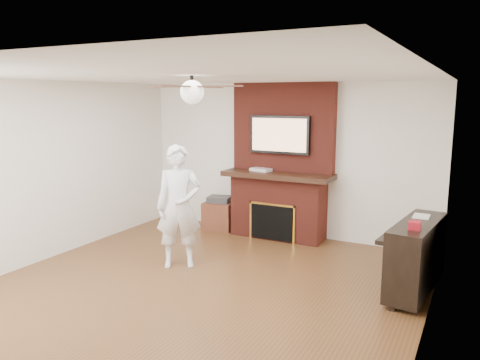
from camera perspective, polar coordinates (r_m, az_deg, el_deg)
The scene contains 11 objects.
room_shell at distance 5.34m, azimuth -5.66°, elevation -0.94°, with size 5.36×5.86×2.86m.
fireplace at distance 7.61m, azimuth 4.90°, elevation 0.40°, with size 1.78×0.64×2.50m.
tv at distance 7.49m, azimuth 4.84°, elevation 5.52°, with size 1.00×0.08×0.60m.
ceiling_fan at distance 5.24m, azimuth -5.87°, elevation 10.74°, with size 1.21×1.21×0.31m.
person at distance 6.31m, azimuth -7.46°, elevation -3.22°, with size 0.61×0.40×1.65m, color white.
side_table at distance 8.18m, azimuth -2.51°, elevation -4.14°, with size 0.58×0.58×0.57m.
piano at distance 5.86m, azimuth 20.62°, elevation -8.56°, with size 0.63×1.35×0.95m.
cable_box at distance 7.62m, azimuth 2.56°, elevation 1.27°, with size 0.33×0.19×0.05m, color silver.
candle_orange at distance 7.75m, azimuth 2.58°, elevation -6.49°, with size 0.08×0.08×0.13m, color #BB4916.
candle_green at distance 7.63m, azimuth 4.29°, elevation -6.94°, with size 0.07×0.07×0.08m, color #40752F.
candle_cream at distance 7.63m, azimuth 5.20°, elevation -6.83°, with size 0.08×0.08×0.11m, color beige.
Camera 1 is at (2.88, -4.38, 2.26)m, focal length 35.00 mm.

